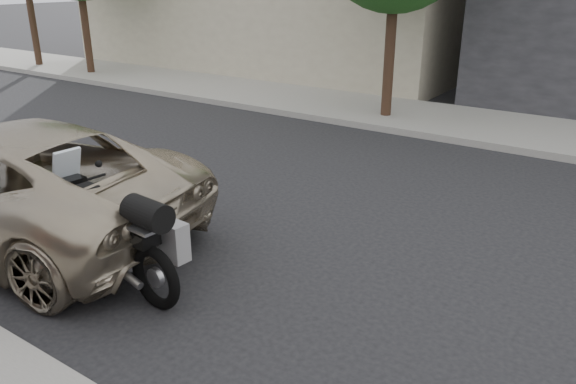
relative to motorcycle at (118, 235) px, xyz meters
The scene contains 4 objects.
ground 2.98m from the motorcycle, 113.85° to the right, with size 120.00×120.00×0.00m, color black.
far_sidewalk 9.26m from the motorcycle, 97.32° to the right, with size 44.00×3.00×0.15m, color gray.
motorcycle is the anchor object (origin of this frame).
minivan 2.33m from the motorcycle, ahead, with size 2.54×5.51×1.53m, color tan.
Camera 1 is at (-3.50, 6.19, 3.32)m, focal length 35.00 mm.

